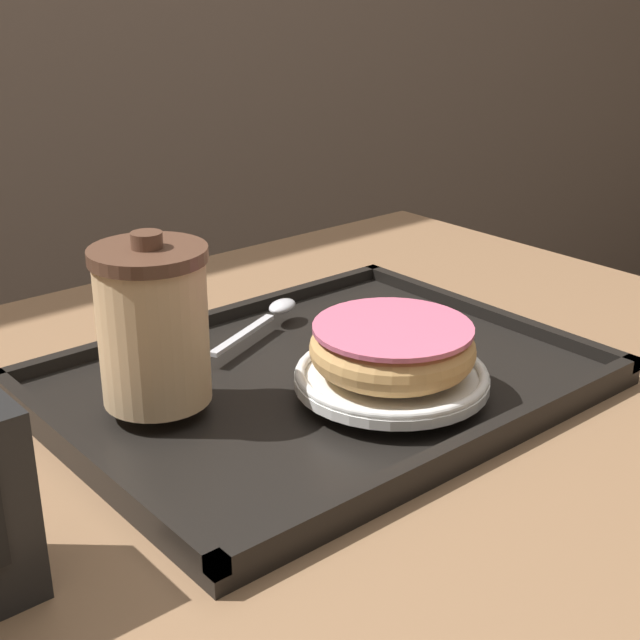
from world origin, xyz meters
The scene contains 6 objects.
cafe_table centered at (0.00, 0.00, 0.55)m, with size 0.98×0.77×0.71m.
serving_tray centered at (0.01, 0.01, 0.71)m, with size 0.43×0.33×0.02m.
coffee_cup_front centered at (-0.12, 0.05, 0.79)m, with size 0.09×0.09×0.13m.
plate_with_chocolate_donut centered at (0.03, -0.05, 0.74)m, with size 0.15×0.15×0.01m.
donut_chocolate_glazed centered at (0.03, -0.05, 0.76)m, with size 0.13×0.13×0.04m.
spoon centered at (0.05, 0.12, 0.74)m, with size 0.13×0.07×0.01m.
Camera 1 is at (-0.42, -0.50, 1.04)m, focal length 50.00 mm.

